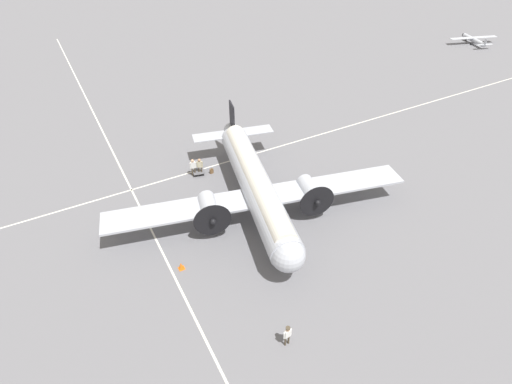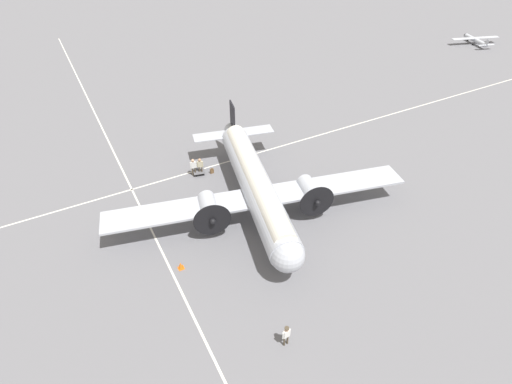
# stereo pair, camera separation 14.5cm
# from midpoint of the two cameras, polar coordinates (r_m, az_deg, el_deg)

# --- Properties ---
(ground_plane) EXTENTS (300.00, 300.00, 0.00)m
(ground_plane) POSITION_cam_midpoint_polar(r_m,az_deg,el_deg) (35.37, 0.12, -2.15)
(ground_plane) COLOR slate
(apron_line_eastwest) EXTENTS (120.00, 0.16, 0.01)m
(apron_line_eastwest) POSITION_cam_midpoint_polar(r_m,az_deg,el_deg) (41.02, -5.09, 4.02)
(apron_line_eastwest) COLOR silver
(apron_line_eastwest) RESTS_ON ground_plane
(apron_line_northsouth) EXTENTS (0.16, 120.00, 0.01)m
(apron_line_northsouth) POSITION_cam_midpoint_polar(r_m,az_deg,el_deg) (33.14, -13.85, -6.86)
(apron_line_northsouth) COLOR silver
(apron_line_northsouth) RESTS_ON ground_plane
(airliner_main) EXTENTS (25.38, 19.59, 5.82)m
(airliner_main) POSITION_cam_midpoint_polar(r_m,az_deg,el_deg) (33.48, 0.31, 0.73)
(airliner_main) COLOR #ADB2BC
(airliner_main) RESTS_ON ground_plane
(crew_foreground) EXTENTS (0.59, 0.30, 1.74)m
(crew_foreground) POSITION_cam_midpoint_polar(r_m,az_deg,el_deg) (25.72, 4.53, -19.58)
(crew_foreground) COLOR #473D2D
(crew_foreground) RESTS_ON ground_plane
(passenger_boarding) EXTENTS (0.63, 0.30, 1.86)m
(passenger_boarding) POSITION_cam_midpoint_polar(r_m,az_deg,el_deg) (39.04, -8.84, 3.76)
(passenger_boarding) COLOR #473D2D
(passenger_boarding) RESTS_ON ground_plane
(ramp_agent) EXTENTS (0.56, 0.37, 1.82)m
(ramp_agent) POSITION_cam_midpoint_polar(r_m,az_deg,el_deg) (39.10, -7.89, 3.87)
(ramp_agent) COLOR #473D2D
(ramp_agent) RESTS_ON ground_plane
(suitcase_near_door) EXTENTS (0.35, 0.17, 0.56)m
(suitcase_near_door) POSITION_cam_midpoint_polar(r_m,az_deg,el_deg) (39.59, -6.22, 3.01)
(suitcase_near_door) COLOR brown
(suitcase_near_door) RESTS_ON ground_plane
(baggage_cart) EXTENTS (1.45, 1.96, 0.56)m
(baggage_cart) POSITION_cam_midpoint_polar(r_m,az_deg,el_deg) (39.94, -8.14, 3.20)
(baggage_cart) COLOR #56565B
(baggage_cart) RESTS_ON ground_plane
(light_aircraft_distant) EXTENTS (8.69, 6.65, 1.75)m
(light_aircraft_distant) POSITION_cam_midpoint_polar(r_m,az_deg,el_deg) (85.07, 28.89, 18.50)
(light_aircraft_distant) COLOR #B7BCC6
(light_aircraft_distant) RESTS_ON ground_plane
(traffic_cone) EXTENTS (0.46, 0.46, 0.60)m
(traffic_cone) POSITION_cam_midpoint_polar(r_m,az_deg,el_deg) (30.55, -10.58, -10.30)
(traffic_cone) COLOR orange
(traffic_cone) RESTS_ON ground_plane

